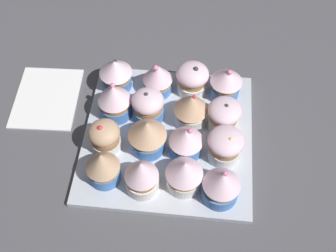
{
  "coord_description": "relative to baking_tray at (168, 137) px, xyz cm",
  "views": [
    {
      "loc": [
        -4.43,
        43.79,
        68.59
      ],
      "look_at": [
        0.0,
        0.0,
        4.2
      ],
      "focal_mm": 45.88,
      "sensor_mm": 36.0,
      "label": 1
    }
  ],
  "objects": [
    {
      "name": "ground_plane",
      "position": [
        0.0,
        0.0,
        -2.1
      ],
      "size": [
        180.0,
        180.0,
        3.0
      ],
      "primitive_type": "cube",
      "color": "#4C4C51"
    },
    {
      "name": "baking_tray",
      "position": [
        0.0,
        0.0,
        0.0
      ],
      "size": [
        31.33,
        31.33,
        1.2
      ],
      "color": "silver",
      "rests_on": "ground_plane"
    },
    {
      "name": "cupcake_0",
      "position": [
        -10.17,
        -10.57,
        4.43
      ],
      "size": [
        6.21,
        6.21,
        7.62
      ],
      "color": "#477AC6",
      "rests_on": "baking_tray"
    },
    {
      "name": "cupcake_1",
      "position": [
        -3.64,
        -11.31,
        4.06
      ],
      "size": [
        6.35,
        6.35,
        6.98
      ],
      "color": "white",
      "rests_on": "baking_tray"
    },
    {
      "name": "cupcake_2",
      "position": [
        3.09,
        -10.53,
        4.4
      ],
      "size": [
        5.8,
        5.8,
        7.71
      ],
      "color": "#477AC6",
      "rests_on": "baking_tray"
    },
    {
      "name": "cupcake_3",
      "position": [
        11.39,
        -10.94,
        4.38
      ],
      "size": [
        6.5,
        6.5,
        7.34
      ],
      "color": "#477AC6",
      "rests_on": "baking_tray"
    },
    {
      "name": "cupcake_4",
      "position": [
        -10.1,
        -3.08,
        4.04
      ],
      "size": [
        6.25,
        6.25,
        6.82
      ],
      "color": "white",
      "rests_on": "baking_tray"
    },
    {
      "name": "cupcake_5",
      "position": [
        -3.89,
        -3.58,
        4.61
      ],
      "size": [
        6.36,
        6.36,
        7.85
      ],
      "color": "white",
      "rests_on": "baking_tray"
    },
    {
      "name": "cupcake_6",
      "position": [
        4.15,
        -3.94,
        3.99
      ],
      "size": [
        6.03,
        6.03,
        6.99
      ],
      "color": "#477AC6",
      "rests_on": "baking_tray"
    },
    {
      "name": "cupcake_7",
      "position": [
        10.47,
        -4.14,
        4.57
      ],
      "size": [
        6.28,
        6.28,
        8.18
      ],
      "color": "#477AC6",
      "rests_on": "baking_tray"
    },
    {
      "name": "cupcake_8",
      "position": [
        -10.43,
        3.46,
        4.13
      ],
      "size": [
        6.43,
        6.43,
        6.89
      ],
      "color": "white",
      "rests_on": "baking_tray"
    },
    {
      "name": "cupcake_9",
      "position": [
        -3.51,
        3.25,
        4.2
      ],
      "size": [
        6.18,
        6.18,
        7.22
      ],
      "color": "#477AC6",
      "rests_on": "baking_tray"
    },
    {
      "name": "cupcake_10",
      "position": [
        3.33,
        3.09,
        4.73
      ],
      "size": [
        6.9,
        6.9,
        7.78
      ],
      "color": "#477AC6",
      "rests_on": "baking_tray"
    },
    {
      "name": "cupcake_11",
      "position": [
        10.93,
        3.66,
        3.92
      ],
      "size": [
        5.67,
        5.67,
        6.82
      ],
      "color": "white",
      "rests_on": "baking_tray"
    },
    {
      "name": "cupcake_12",
      "position": [
        -9.97,
        11.38,
        4.43
      ],
      "size": [
        6.32,
        6.32,
        7.83
      ],
      "color": "#477AC6",
      "rests_on": "baking_tray"
    },
    {
      "name": "cupcake_13",
      "position": [
        -3.73,
        9.87,
        4.38
      ],
      "size": [
        6.4,
        6.4,
        7.29
      ],
      "color": "white",
      "rests_on": "baking_tray"
    },
    {
      "name": "cupcake_14",
      "position": [
        3.28,
        11.1,
        4.69
      ],
      "size": [
        5.78,
        5.78,
        8.09
      ],
      "color": "white",
      "rests_on": "baking_tray"
    },
    {
      "name": "cupcake_15",
      "position": [
        10.07,
        9.91,
        4.45
      ],
      "size": [
        5.89,
        5.89,
        7.5
      ],
      "color": "#477AC6",
      "rests_on": "baking_tray"
    },
    {
      "name": "napkin",
      "position": [
        25.42,
        -7.17,
        -0.3
      ],
      "size": [
        13.25,
        16.16,
        0.6
      ],
      "primitive_type": "cube",
      "rotation": [
        0.0,
        0.0,
        0.05
      ],
      "color": "white",
      "rests_on": "ground_plane"
    }
  ]
}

